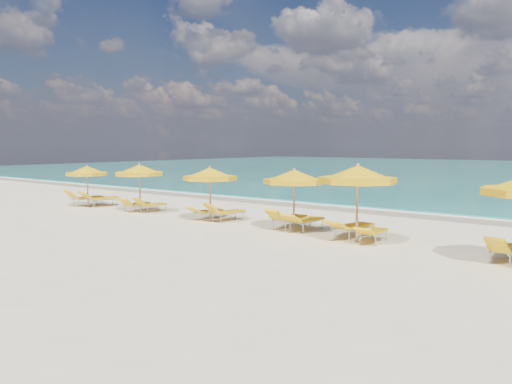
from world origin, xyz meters
The scene contains 21 objects.
ground_plane centered at (0.00, 0.00, 0.00)m, with size 120.00×120.00×0.00m, color beige.
ocean centered at (0.00, 48.00, 0.00)m, with size 120.00×80.00×0.30m, color #157B6C.
wet_sand_band centered at (0.00, 7.40, 0.00)m, with size 120.00×2.60×0.01m, color tan.
foam_line centered at (0.00, 8.20, 0.00)m, with size 120.00×1.20×0.03m, color white.
whitecap_near centered at (-6.00, 17.00, 0.00)m, with size 14.00×0.36×0.05m, color white.
umbrella_0 centered at (-9.62, -0.12, 1.82)m, with size 2.79×2.79×2.13m.
umbrella_1 centered at (-5.84, 0.17, 1.96)m, with size 2.86×2.86×2.30m.
umbrella_2 centered at (-1.41, 0.22, 1.94)m, with size 2.47×2.47×2.27m.
umbrella_3 centered at (2.59, 0.46, 1.97)m, with size 2.76×2.76×2.31m.
umbrella_4 centered at (5.38, -0.03, 2.18)m, with size 3.03×3.03×2.56m.
lounger_0_left centered at (-10.14, 0.18, 0.24)m, with size 0.84×2.01×0.90m.
lounger_0_right centered at (-9.20, 0.46, 0.24)m, with size 0.98×2.08×0.85m.
lounger_1_left centered at (-6.34, 0.37, 0.20)m, with size 0.78×1.71×0.72m.
lounger_1_right centered at (-5.49, 0.60, 0.20)m, with size 0.61×1.62×0.75m.
lounger_2_left centered at (-1.88, 0.59, 0.20)m, with size 0.77×1.74×0.63m.
lounger_2_right centered at (-0.88, 0.69, 0.22)m, with size 0.91×1.87×0.82m.
lounger_3_left centered at (2.14, 0.79, 0.24)m, with size 0.73×1.97×0.85m.
lounger_3_right centered at (2.95, 0.72, 0.23)m, with size 0.73×2.00×0.75m.
lounger_4_left centered at (5.02, 0.42, 0.24)m, with size 0.99×2.15×0.75m.
lounger_4_right centered at (5.86, 0.20, 0.20)m, with size 0.72×1.79×0.64m.
lounger_5_left centered at (9.92, -0.09, 0.21)m, with size 0.87×1.75×0.81m.
Camera 1 is at (12.69, -14.77, 3.18)m, focal length 35.00 mm.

